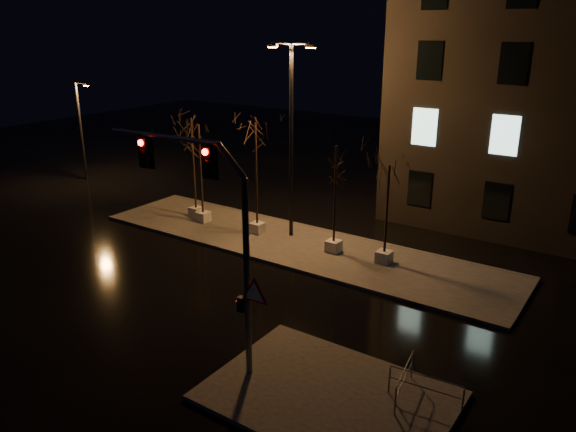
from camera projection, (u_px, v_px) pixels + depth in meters
The scene contains 13 objects.
ground at pixel (216, 290), 23.37m from camera, with size 90.00×90.00×0.00m, color black.
median at pixel (295, 244), 28.04m from camera, with size 22.00×5.00×0.15m, color #413F3A.
sidewalk_corner at pixel (328, 396), 16.61m from camera, with size 7.00×5.00×0.15m, color #413F3A.
tree_0 at pixel (192, 141), 30.50m from camera, with size 1.80×1.80×5.74m.
tree_1 at pixel (200, 147), 29.75m from camera, with size 1.80×1.80×5.53m.
tree_2 at pixel (256, 148), 27.95m from camera, with size 1.80×1.80×5.94m.
tree_3 at pixel (336, 170), 25.69m from camera, with size 1.80×1.80×5.31m.
tree_4 at pixel (388, 188), 24.59m from camera, with size 1.80×1.80×4.69m.
traffic_signal_mast at pixel (213, 223), 16.68m from camera, with size 5.94×0.44×7.25m.
streetlight_main at pixel (291, 129), 27.29m from camera, with size 2.38×0.77×9.56m.
streetlight_far at pixel (82, 127), 38.85m from camera, with size 1.34×0.24×6.81m.
guard_rail_a at pixel (425, 385), 15.97m from camera, with size 2.17×0.23×0.94m.
guard_rail_b at pixel (405, 377), 16.34m from camera, with size 0.35×1.98×0.95m.
Camera 1 is at (14.39, -15.74, 10.50)m, focal length 35.00 mm.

